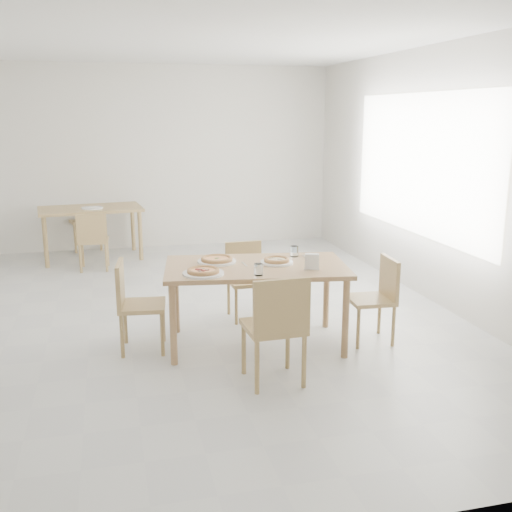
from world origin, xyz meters
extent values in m
plane|color=beige|center=(0.00, 0.00, 0.00)|extent=(7.00, 7.00, 0.00)
plane|color=white|center=(0.00, 0.00, 2.80)|extent=(7.00, 7.00, 0.00)
plane|color=silver|center=(0.00, 3.50, 1.40)|extent=(6.00, 0.00, 6.00)
plane|color=silver|center=(0.00, -3.50, 1.40)|extent=(6.00, 0.00, 6.00)
plane|color=silver|center=(3.00, 0.00, 1.40)|extent=(0.00, 7.00, 7.00)
cube|color=white|center=(2.98, 0.30, 1.50)|extent=(1.60, 0.02, 3.20)
cube|color=#A48154|center=(0.75, -0.92, 0.73)|extent=(1.72, 1.13, 0.04)
cylinder|color=#A48154|center=(-0.03, -1.20, 0.35)|extent=(0.06, 0.06, 0.71)
cylinder|color=#A48154|center=(1.42, -1.41, 0.35)|extent=(0.06, 0.06, 0.71)
cylinder|color=#A48154|center=(0.08, -0.44, 0.35)|extent=(0.06, 0.06, 0.71)
cylinder|color=#A48154|center=(1.53, -0.65, 0.35)|extent=(0.06, 0.06, 0.71)
cube|color=tan|center=(0.69, -1.70, 0.45)|extent=(0.46, 0.46, 0.04)
cube|color=tan|center=(0.70, -1.90, 0.68)|extent=(0.44, 0.06, 0.42)
cylinder|color=tan|center=(0.87, -1.51, 0.21)|extent=(0.04, 0.04, 0.43)
cylinder|color=tan|center=(0.50, -1.52, 0.21)|extent=(0.04, 0.04, 0.43)
cylinder|color=tan|center=(0.89, -1.88, 0.21)|extent=(0.04, 0.04, 0.43)
cylinder|color=tan|center=(0.51, -1.90, 0.21)|extent=(0.04, 0.04, 0.43)
cube|color=tan|center=(0.84, -0.20, 0.39)|extent=(0.40, 0.40, 0.04)
cube|color=tan|center=(0.83, -0.03, 0.59)|extent=(0.38, 0.05, 0.37)
cylinder|color=tan|center=(0.68, -0.37, 0.19)|extent=(0.03, 0.03, 0.37)
cylinder|color=tan|center=(1.01, -0.36, 0.19)|extent=(0.03, 0.03, 0.37)
cylinder|color=tan|center=(0.67, -0.04, 0.19)|extent=(0.03, 0.03, 0.37)
cylinder|color=tan|center=(1.00, -0.03, 0.19)|extent=(0.03, 0.03, 0.37)
cube|color=tan|center=(-0.26, -0.80, 0.41)|extent=(0.45, 0.45, 0.04)
cube|color=tan|center=(-0.44, -0.78, 0.62)|extent=(0.08, 0.40, 0.38)
cylinder|color=tan|center=(-0.11, -1.00, 0.20)|extent=(0.03, 0.03, 0.39)
cylinder|color=tan|center=(-0.07, -0.65, 0.20)|extent=(0.03, 0.03, 0.39)
cylinder|color=tan|center=(-0.45, -0.96, 0.20)|extent=(0.03, 0.03, 0.39)
cylinder|color=tan|center=(-0.41, -0.61, 0.20)|extent=(0.03, 0.03, 0.39)
cube|color=tan|center=(1.79, -1.10, 0.40)|extent=(0.41, 0.41, 0.04)
cube|color=tan|center=(1.97, -1.11, 0.60)|extent=(0.06, 0.39, 0.37)
cylinder|color=tan|center=(1.63, -0.92, 0.19)|extent=(0.03, 0.03, 0.38)
cylinder|color=tan|center=(1.61, -1.25, 0.19)|extent=(0.03, 0.03, 0.38)
cylinder|color=tan|center=(1.97, -0.94, 0.19)|extent=(0.03, 0.03, 0.38)
cylinder|color=tan|center=(1.95, -1.27, 0.19)|extent=(0.03, 0.03, 0.38)
cylinder|color=white|center=(0.43, -0.74, 0.76)|extent=(0.35, 0.35, 0.02)
cylinder|color=white|center=(0.95, -0.90, 0.76)|extent=(0.30, 0.30, 0.02)
cylinder|color=white|center=(0.24, -1.12, 0.76)|extent=(0.35, 0.35, 0.02)
cylinder|color=tan|center=(0.43, -0.74, 0.77)|extent=(0.35, 0.35, 0.01)
torus|color=tan|center=(0.43, -0.74, 0.78)|extent=(0.35, 0.35, 0.03)
cylinder|color=orange|center=(0.43, -0.74, 0.78)|extent=(0.28, 0.28, 0.01)
ellipsoid|color=#1B5814|center=(0.43, -0.74, 0.79)|extent=(0.05, 0.03, 0.01)
cylinder|color=tan|center=(0.95, -0.90, 0.77)|extent=(0.30, 0.30, 0.01)
torus|color=tan|center=(0.95, -0.90, 0.78)|extent=(0.30, 0.30, 0.03)
cylinder|color=beige|center=(0.95, -0.90, 0.78)|extent=(0.22, 0.22, 0.01)
cylinder|color=tan|center=(0.24, -1.12, 0.77)|extent=(0.36, 0.36, 0.01)
torus|color=tan|center=(0.24, -1.12, 0.78)|extent=(0.36, 0.36, 0.03)
cylinder|color=orange|center=(0.24, -1.12, 0.78)|extent=(0.28, 0.28, 0.01)
cylinder|color=white|center=(0.69, -1.26, 0.80)|extent=(0.08, 0.08, 0.10)
cylinder|color=white|center=(1.18, -0.69, 0.80)|extent=(0.08, 0.08, 0.10)
cube|color=silver|center=(1.17, -1.21, 0.76)|extent=(0.15, 0.11, 0.01)
cube|color=white|center=(1.17, -1.21, 0.83)|extent=(0.13, 0.09, 0.13)
cube|color=silver|center=(0.65, -0.88, 0.75)|extent=(0.02, 0.17, 0.01)
cube|color=silver|center=(1.27, -0.75, 0.75)|extent=(0.02, 0.18, 0.01)
cube|color=tan|center=(-0.76, 2.90, 0.73)|extent=(1.51, 0.97, 0.04)
cylinder|color=tan|center=(-1.37, 2.49, 0.35)|extent=(0.06, 0.06, 0.71)
cylinder|color=tan|center=(-0.08, 2.63, 0.35)|extent=(0.06, 0.06, 0.71)
cylinder|color=tan|center=(-1.44, 3.17, 0.35)|extent=(0.06, 0.06, 0.71)
cylinder|color=tan|center=(-0.16, 3.31, 0.35)|extent=(0.06, 0.06, 0.71)
cube|color=tan|center=(-0.73, 2.24, 0.40)|extent=(0.41, 0.41, 0.04)
cube|color=tan|center=(-0.74, 2.07, 0.60)|extent=(0.39, 0.06, 0.37)
cylinder|color=tan|center=(-0.55, 2.40, 0.19)|extent=(0.03, 0.03, 0.38)
cylinder|color=tan|center=(-0.89, 2.42, 0.19)|extent=(0.03, 0.03, 0.38)
cylinder|color=tan|center=(-0.57, 2.07, 0.19)|extent=(0.03, 0.03, 0.38)
cylinder|color=tan|center=(-0.90, 2.08, 0.19)|extent=(0.03, 0.03, 0.38)
cube|color=tan|center=(-0.89, 3.54, 0.46)|extent=(0.56, 0.56, 0.04)
cube|color=tan|center=(-0.94, 3.74, 0.70)|extent=(0.45, 0.16, 0.43)
cylinder|color=tan|center=(-1.02, 3.30, 0.22)|extent=(0.04, 0.04, 0.44)
cylinder|color=tan|center=(-0.65, 3.40, 0.22)|extent=(0.04, 0.04, 0.44)
cylinder|color=tan|center=(-1.13, 3.67, 0.22)|extent=(0.04, 0.04, 0.44)
cylinder|color=tan|center=(-0.75, 3.78, 0.22)|extent=(0.04, 0.04, 0.44)
cylinder|color=white|center=(-0.73, 2.79, 0.76)|extent=(0.30, 0.30, 0.02)
camera|label=1|loc=(-0.50, -5.95, 2.07)|focal=42.00mm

